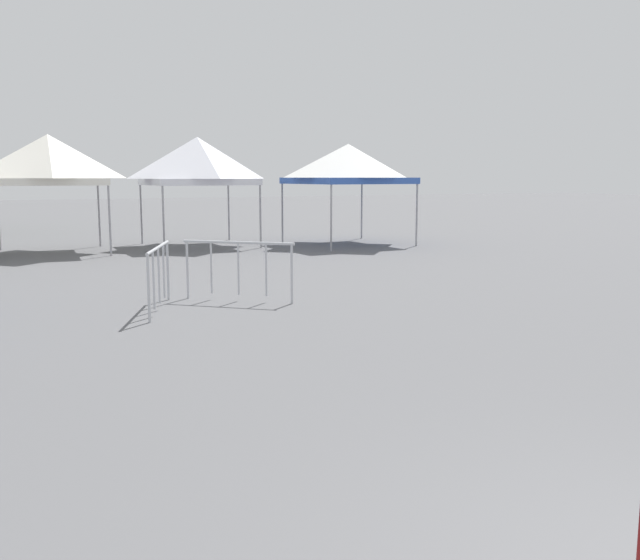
% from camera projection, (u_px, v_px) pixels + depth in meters
% --- Properties ---
extents(canopy_tent_behind_left, '(3.26, 3.26, 3.40)m').
position_uv_depth(canopy_tent_behind_left, '(49.00, 160.00, 20.12)').
color(canopy_tent_behind_left, '#9E9EA3').
rests_on(canopy_tent_behind_left, ground).
extents(canopy_tent_far_left, '(3.21, 3.21, 3.44)m').
position_uv_depth(canopy_tent_far_left, '(198.00, 161.00, 22.19)').
color(canopy_tent_far_left, '#9E9EA3').
rests_on(canopy_tent_far_left, ground).
extents(canopy_tent_center, '(3.52, 3.52, 3.25)m').
position_uv_depth(canopy_tent_center, '(348.00, 164.00, 22.74)').
color(canopy_tent_center, '#9E9EA3').
rests_on(canopy_tent_center, ground).
extents(crowd_barrier_mid_lot, '(1.57, 1.46, 1.08)m').
position_uv_depth(crowd_barrier_mid_lot, '(238.00, 259.00, 12.46)').
color(crowd_barrier_mid_lot, '#B7BABF').
rests_on(crowd_barrier_mid_lot, ground).
extents(crowd_barrier_by_lift, '(0.87, 1.95, 1.08)m').
position_uv_depth(crowd_barrier_by_lift, '(159.00, 265.00, 11.59)').
color(crowd_barrier_by_lift, '#B7BABF').
rests_on(crowd_barrier_by_lift, ground).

